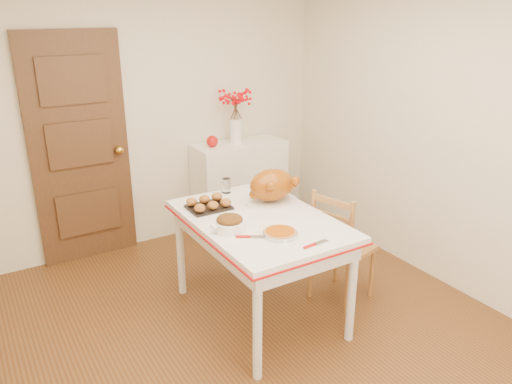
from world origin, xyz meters
TOP-DOWN VIEW (x-y plane):
  - floor at (0.00, 0.00)m, footprint 3.50×4.00m
  - wall_back at (0.00, 2.00)m, footprint 3.50×0.00m
  - wall_right at (1.75, 0.00)m, footprint 0.00×4.00m
  - door_back at (-0.70, 1.97)m, footprint 0.85×0.06m
  - sideboard at (0.81, 1.78)m, footprint 0.94×0.42m
  - kitchen_table at (0.14, 0.30)m, footprint 0.92×1.35m
  - chair_oak at (0.84, 0.17)m, footprint 0.50×0.50m
  - berry_vase at (0.78, 1.78)m, footprint 0.27×0.27m
  - apple at (0.51, 1.78)m, footprint 0.11×0.11m
  - turkey_platter at (0.37, 0.50)m, footprint 0.49×0.43m
  - pumpkin_pie at (0.10, -0.03)m, footprint 0.29×0.29m
  - stuffing_dish at (-0.14, 0.22)m, footprint 0.31×0.27m
  - rolls_tray at (-0.09, 0.65)m, footprint 0.31×0.24m
  - pie_server at (0.22, -0.25)m, footprint 0.20×0.08m
  - carving_knife at (-0.05, 0.03)m, footprint 0.26×0.19m
  - drinking_glass at (0.18, 0.88)m, footprint 0.07×0.07m
  - shaker_pair at (0.48, 0.84)m, footprint 0.10×0.07m

SIDE VIEW (x-z plane):
  - floor at x=0.00m, z-range 0.00..0.00m
  - kitchen_table at x=0.14m, z-range 0.00..0.81m
  - chair_oak at x=0.84m, z-range 0.00..0.93m
  - sideboard at x=0.81m, z-range 0.00..0.94m
  - pie_server at x=0.22m, z-range 0.81..0.82m
  - carving_knife at x=-0.05m, z-range 0.81..0.82m
  - pumpkin_pie at x=0.10m, z-range 0.81..0.86m
  - rolls_tray at x=-0.09m, z-range 0.81..0.89m
  - shaker_pair at x=0.48m, z-range 0.81..0.90m
  - stuffing_dish at x=-0.14m, z-range 0.81..0.91m
  - drinking_glass at x=0.18m, z-range 0.81..0.93m
  - turkey_platter at x=0.37m, z-range 0.81..1.07m
  - apple at x=0.51m, z-range 0.94..1.05m
  - door_back at x=-0.70m, z-range 0.00..2.06m
  - berry_vase at x=0.78m, z-range 0.94..1.45m
  - wall_back at x=0.00m, z-range 0.00..2.50m
  - wall_right at x=1.75m, z-range 0.00..2.50m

